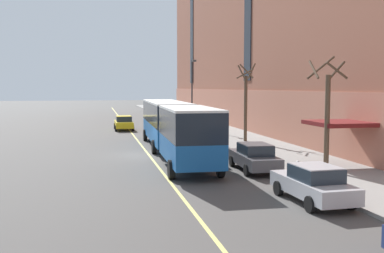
{
  "coord_description": "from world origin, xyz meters",
  "views": [
    {
      "loc": [
        -3.25,
        -30.76,
        4.71
      ],
      "look_at": [
        3.65,
        1.45,
        1.8
      ],
      "focal_mm": 42.0,
      "sensor_mm": 36.0,
      "label": 1
    }
  ],
  "objects": [
    {
      "name": "ground_plane",
      "position": [
        0.0,
        0.0,
        0.0
      ],
      "size": [
        260.0,
        260.0,
        0.0
      ],
      "primitive_type": "plane",
      "color": "#4C4947"
    },
    {
      "name": "sidewalk",
      "position": [
        9.36,
        3.0,
        0.07
      ],
      "size": [
        5.67,
        160.0,
        0.15
      ],
      "primitive_type": "cube",
      "color": "gray",
      "rests_on": "ground"
    },
    {
      "name": "city_bus",
      "position": [
        1.98,
        0.05,
        2.08
      ],
      "size": [
        3.38,
        20.22,
        3.58
      ],
      "color": "#19569E",
      "rests_on": "ground"
    },
    {
      "name": "parked_car_darkgray_0",
      "position": [
        5.2,
        3.06,
        0.78
      ],
      "size": [
        1.95,
        4.44,
        1.56
      ],
      "color": "#4C4C51",
      "rests_on": "ground"
    },
    {
      "name": "parked_car_darkgray_1",
      "position": [
        5.4,
        -7.07,
        0.78
      ],
      "size": [
        2.05,
        4.83,
        1.56
      ],
      "color": "#4C4C51",
      "rests_on": "ground"
    },
    {
      "name": "parked_car_navy_2",
      "position": [
        5.24,
        15.41,
        0.78
      ],
      "size": [
        2.05,
        4.25,
        1.56
      ],
      "color": "navy",
      "rests_on": "ground"
    },
    {
      "name": "parked_car_silver_3",
      "position": [
        5.36,
        -14.2,
        0.78
      ],
      "size": [
        2.06,
        4.55,
        1.56
      ],
      "color": "#B7B7BC",
      "rests_on": "ground"
    },
    {
      "name": "parked_car_white_5",
      "position": [
        5.32,
        23.7,
        0.78
      ],
      "size": [
        2.05,
        4.33,
        1.56
      ],
      "color": "silver",
      "rests_on": "ground"
    },
    {
      "name": "parked_car_white_6",
      "position": [
        5.18,
        32.12,
        0.78
      ],
      "size": [
        2.06,
        4.28,
        1.56
      ],
      "color": "silver",
      "rests_on": "ground"
    },
    {
      "name": "parked_car_black_7",
      "position": [
        5.23,
        9.34,
        0.78
      ],
      "size": [
        2.12,
        4.44,
        1.56
      ],
      "color": "black",
      "rests_on": "ground"
    },
    {
      "name": "taxi_cab",
      "position": [
        -0.31,
        18.73,
        0.78
      ],
      "size": [
        2.04,
        4.7,
        1.56
      ],
      "color": "yellow",
      "rests_on": "ground"
    },
    {
      "name": "street_tree_near_corner",
      "position": [
        9.04,
        -8.46,
        3.37
      ],
      "size": [
        1.82,
        1.82,
        6.29
      ],
      "color": "brown",
      "rests_on": "sidewalk"
    },
    {
      "name": "street_tree_mid_block",
      "position": [
        9.06,
        5.14,
        3.47
      ],
      "size": [
        1.6,
        1.64,
        6.52
      ],
      "color": "brown",
      "rests_on": "sidewalk"
    },
    {
      "name": "street_lamp",
      "position": [
        7.13,
        17.43,
        4.69
      ],
      "size": [
        0.36,
        1.48,
        7.5
      ],
      "color": "#2D2D30",
      "rests_on": "sidewalk"
    },
    {
      "name": "fire_hydrant",
      "position": [
        7.03,
        -9.24,
        0.49
      ],
      "size": [
        0.42,
        0.24,
        0.72
      ],
      "color": "red",
      "rests_on": "sidewalk"
    },
    {
      "name": "lane_centerline",
      "position": [
        0.28,
        3.0,
        0.0
      ],
      "size": [
        0.16,
        140.0,
        0.01
      ],
      "primitive_type": "cube",
      "color": "#E0D66B",
      "rests_on": "ground"
    }
  ]
}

